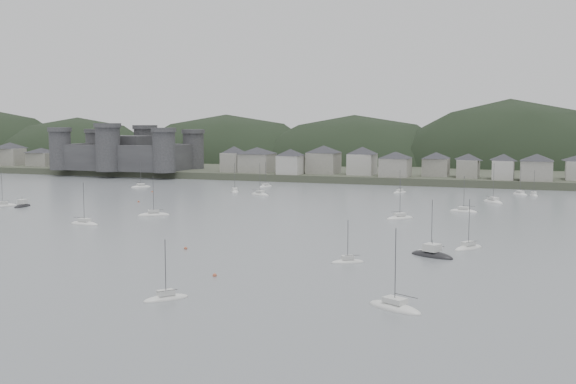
% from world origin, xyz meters
% --- Properties ---
extents(ground, '(900.00, 900.00, 0.00)m').
position_xyz_m(ground, '(0.00, 0.00, 0.00)').
color(ground, slate).
rests_on(ground, ground).
extents(far_shore_land, '(900.00, 250.00, 3.00)m').
position_xyz_m(far_shore_land, '(0.00, 295.00, 1.50)').
color(far_shore_land, '#383D2D').
rests_on(far_shore_land, ground).
extents(forested_ridge, '(851.55, 103.94, 102.57)m').
position_xyz_m(forested_ridge, '(4.83, 269.40, -11.28)').
color(forested_ridge, black).
rests_on(forested_ridge, ground).
extents(castle, '(66.00, 43.00, 20.00)m').
position_xyz_m(castle, '(-120.00, 179.80, 10.96)').
color(castle, '#373739').
rests_on(castle, far_shore_land).
extents(waterfront_town, '(451.48, 28.46, 12.92)m').
position_xyz_m(waterfront_town, '(50.59, 183.34, 8.66)').
color(waterfront_town, gray).
rests_on(waterfront_town, far_shore_land).
extents(moored_fleet, '(256.24, 177.06, 13.43)m').
position_xyz_m(moored_fleet, '(-11.12, 68.89, 0.17)').
color(moored_fleet, silver).
rests_on(moored_fleet, ground).
extents(motor_launch_near, '(9.67, 6.99, 4.16)m').
position_xyz_m(motor_launch_near, '(47.07, 25.56, 0.28)').
color(motor_launch_near, black).
rests_on(motor_launch_near, ground).
extents(motor_launch_far, '(3.98, 8.04, 3.84)m').
position_xyz_m(motor_launch_far, '(-80.60, 61.95, 0.29)').
color(motor_launch_far, black).
rests_on(motor_launch_far, ground).
extents(mooring_buoys, '(146.69, 128.19, 0.70)m').
position_xyz_m(mooring_buoys, '(4.31, 65.57, 0.15)').
color(mooring_buoys, '#B4593C').
rests_on(mooring_buoys, ground).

